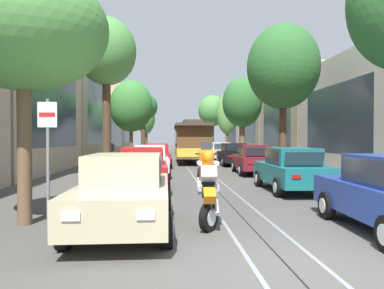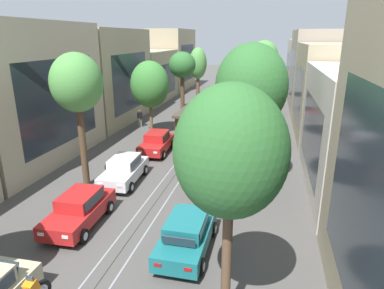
# 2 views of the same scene
# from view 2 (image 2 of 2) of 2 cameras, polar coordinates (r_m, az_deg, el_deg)

# --- Properties ---
(ground_plane) EXTENTS (160.00, 160.00, 0.00)m
(ground_plane) POSITION_cam_2_polar(r_m,az_deg,el_deg) (30.02, 1.61, 1.15)
(ground_plane) COLOR #4C4947
(trolley_track_rails) EXTENTS (1.14, 68.61, 0.01)m
(trolley_track_rails) POSITION_cam_2_polar(r_m,az_deg,el_deg) (33.87, 2.97, 3.07)
(trolley_track_rails) COLOR gray
(trolley_track_rails) RESTS_ON ground
(building_facade_left) EXTENTS (5.55, 60.31, 9.71)m
(building_facade_left) POSITION_cam_2_polar(r_m,az_deg,el_deg) (37.16, -13.40, 10.69)
(building_facade_left) COLOR #BCAD93
(building_facade_left) RESTS_ON ground
(building_facade_right) EXTENTS (5.76, 60.31, 9.95)m
(building_facade_right) POSITION_cam_2_polar(r_m,az_deg,el_deg) (32.99, 21.87, 9.00)
(building_facade_right) COLOR tan
(building_facade_right) RESTS_ON ground
(parked_car_red_second_left) EXTENTS (2.09, 4.40, 1.58)m
(parked_car_red_second_left) POSITION_cam_2_polar(r_m,az_deg,el_deg) (17.10, -18.40, -10.29)
(parked_car_red_second_left) COLOR red
(parked_car_red_second_left) RESTS_ON ground
(parked_car_white_mid_left) EXTENTS (2.15, 4.42, 1.58)m
(parked_car_white_mid_left) POSITION_cam_2_polar(r_m,az_deg,el_deg) (21.16, -11.34, -4.17)
(parked_car_white_mid_left) COLOR silver
(parked_car_white_mid_left) RESTS_ON ground
(parked_car_red_fourth_left) EXTENTS (2.10, 4.40, 1.58)m
(parked_car_red_fourth_left) POSITION_cam_2_polar(r_m,az_deg,el_deg) (26.17, -5.96, 0.37)
(parked_car_red_fourth_left) COLOR red
(parked_car_red_fourth_left) RESTS_ON ground
(parked_car_teal_second_right) EXTENTS (2.02, 4.37, 1.58)m
(parked_car_teal_second_right) POSITION_cam_2_polar(r_m,az_deg,el_deg) (14.46, -0.86, -14.78)
(parked_car_teal_second_right) COLOR #196B70
(parked_car_teal_second_right) RESTS_ON ground
(parked_car_maroon_mid_right) EXTENTS (2.12, 4.41, 1.58)m
(parked_car_maroon_mid_right) POSITION_cam_2_polar(r_m,az_deg,el_deg) (20.13, 3.96, -5.01)
(parked_car_maroon_mid_right) COLOR maroon
(parked_car_maroon_mid_right) RESTS_ON ground
(parked_car_black_fourth_right) EXTENTS (2.02, 4.37, 1.58)m
(parked_car_black_fourth_right) POSITION_cam_2_polar(r_m,az_deg,el_deg) (26.08, 6.18, 0.30)
(parked_car_black_fourth_right) COLOR black
(parked_car_black_fourth_right) RESTS_ON ground
(parked_car_white_fifth_right) EXTENTS (2.04, 4.38, 1.58)m
(parked_car_white_fifth_right) POSITION_cam_2_polar(r_m,az_deg,el_deg) (31.97, 7.33, 3.52)
(parked_car_white_fifth_right) COLOR silver
(parked_car_white_fifth_right) RESTS_ON ground
(street_tree_kerb_left_second) EXTENTS (2.88, 2.85, 7.79)m
(street_tree_kerb_left_second) POSITION_cam_2_polar(r_m,az_deg,el_deg) (19.97, -18.83, 9.55)
(street_tree_kerb_left_second) COLOR #4C3826
(street_tree_kerb_left_second) RESTS_ON ground
(street_tree_kerb_left_mid) EXTENTS (3.45, 3.11, 6.58)m
(street_tree_kerb_left_mid) POSITION_cam_2_polar(r_m,az_deg,el_deg) (30.65, -7.11, 9.98)
(street_tree_kerb_left_mid) COLOR brown
(street_tree_kerb_left_mid) RESTS_ON ground
(street_tree_kerb_left_fourth) EXTENTS (3.13, 3.15, 6.91)m
(street_tree_kerb_left_fourth) POSITION_cam_2_polar(r_m,az_deg,el_deg) (40.57, -1.65, 13.09)
(street_tree_kerb_left_fourth) COLOR #4C3826
(street_tree_kerb_left_fourth) RESTS_ON ground
(street_tree_kerb_left_far) EXTENTS (2.57, 2.79, 7.06)m
(street_tree_kerb_left_far) POSITION_cam_2_polar(r_m,az_deg,el_deg) (51.08, 1.01, 13.41)
(street_tree_kerb_left_far) COLOR brown
(street_tree_kerb_left_far) RESTS_ON ground
(street_tree_kerb_right_near) EXTENTS (3.11, 2.80, 7.50)m
(street_tree_kerb_right_near) POSITION_cam_2_polar(r_m,az_deg,el_deg) (9.06, 6.49, -1.54)
(street_tree_kerb_right_near) COLOR brown
(street_tree_kerb_right_near) RESTS_ON ground
(street_tree_kerb_right_second) EXTENTS (4.00, 4.30, 8.30)m
(street_tree_kerb_right_second) POSITION_cam_2_polar(r_m,az_deg,el_deg) (19.21, 9.95, 9.51)
(street_tree_kerb_right_second) COLOR #4C3826
(street_tree_kerb_right_second) RESTS_ON ground
(street_tree_kerb_right_mid) EXTENTS (3.43, 3.21, 7.18)m
(street_tree_kerb_right_mid) POSITION_cam_2_polar(r_m,az_deg,el_deg) (30.44, 11.07, 10.65)
(street_tree_kerb_right_mid) COLOR brown
(street_tree_kerb_right_mid) RESTS_ON ground
(street_tree_kerb_right_fourth) EXTENTS (2.35, 1.91, 7.18)m
(street_tree_kerb_right_fourth) POSITION_cam_2_polar(r_m,az_deg,el_deg) (40.44, 12.09, 11.91)
(street_tree_kerb_right_fourth) COLOR brown
(street_tree_kerb_right_fourth) RESTS_ON ground
(street_tree_kerb_right_far) EXTENTS (3.99, 4.16, 8.08)m
(street_tree_kerb_right_far) POSITION_cam_2_polar(r_m,az_deg,el_deg) (51.03, 12.00, 14.28)
(street_tree_kerb_right_far) COLOR #4C3826
(street_tree_kerb_right_far) RESTS_ON ground
(cable_car_trolley) EXTENTS (2.60, 9.14, 3.28)m
(cable_car_trolley) POSITION_cam_2_polar(r_m,az_deg,el_deg) (29.05, 1.42, 3.98)
(cable_car_trolley) COLOR brown
(cable_car_trolley) RESTS_ON ground
(pedestrian_on_left_pavement) EXTENTS (0.55, 0.38, 1.65)m
(pedestrian_on_left_pavement) POSITION_cam_2_polar(r_m,az_deg,el_deg) (37.29, 13.38, 5.44)
(pedestrian_on_left_pavement) COLOR black
(pedestrian_on_left_pavement) RESTS_ON ground
(pedestrian_on_right_pavement) EXTENTS (0.55, 0.40, 1.71)m
(pedestrian_on_right_pavement) POSITION_cam_2_polar(r_m,az_deg,el_deg) (33.85, -8.74, 4.56)
(pedestrian_on_right_pavement) COLOR slate
(pedestrian_on_right_pavement) RESTS_ON ground
(fire_hydrant) EXTENTS (0.40, 0.22, 0.84)m
(fire_hydrant) POSITION_cam_2_polar(r_m,az_deg,el_deg) (16.64, 6.01, -11.67)
(fire_hydrant) COLOR red
(fire_hydrant) RESTS_ON ground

